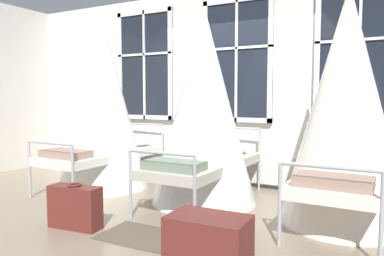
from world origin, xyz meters
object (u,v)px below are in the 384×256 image
at_px(cot_second, 204,109).
at_px(travel_trunk, 208,241).
at_px(cot_third, 346,109).
at_px(suitcase_dark, 75,207).
at_px(cot_first, 103,105).

height_order(cot_second, travel_trunk, cot_second).
xyz_separation_m(cot_third, suitcase_dark, (-2.43, -1.48, -1.00)).
bearing_deg(suitcase_dark, cot_third, 25.31).
xyz_separation_m(cot_first, travel_trunk, (2.58, -1.69, -1.03)).
xyz_separation_m(cot_second, cot_third, (1.68, -0.01, 0.02)).
relative_size(cot_second, travel_trunk, 3.89).
distance_m(cot_first, suitcase_dark, 2.08).
distance_m(cot_first, cot_second, 1.72).
xyz_separation_m(cot_first, cot_second, (1.72, -0.05, -0.03)).
distance_m(cot_first, cot_third, 3.40).
distance_m(cot_first, travel_trunk, 3.25).
height_order(cot_first, cot_third, cot_first).
relative_size(suitcase_dark, travel_trunk, 0.90).
distance_m(cot_third, suitcase_dark, 3.02).
xyz_separation_m(suitcase_dark, travel_trunk, (1.60, -0.15, -0.02)).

